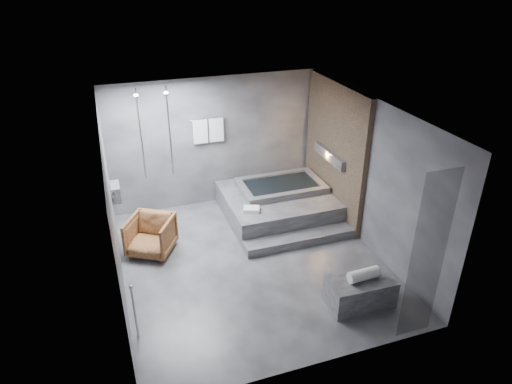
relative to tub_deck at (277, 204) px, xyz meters
name	(u,v)px	position (x,y,z in m)	size (l,w,h in m)	color
room	(269,166)	(-0.65, -1.21, 1.48)	(5.00, 5.04, 2.82)	#2E2E31
tub_deck	(277,204)	(0.00, 0.00, 0.00)	(2.20, 2.00, 0.50)	#333436
tub_step	(299,239)	(0.00, -1.18, -0.16)	(2.20, 0.36, 0.18)	#333436
concrete_bench	(360,291)	(0.21, -3.05, -0.02)	(1.03, 0.57, 0.46)	#313134
driftwood_chair	(151,235)	(-2.72, -0.54, 0.11)	(0.77, 0.79, 0.72)	#442411
rolled_towel	(364,275)	(0.23, -3.06, 0.31)	(0.18, 0.18, 0.51)	white
deck_towel	(251,209)	(-0.75, -0.53, 0.29)	(0.31, 0.22, 0.08)	silver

